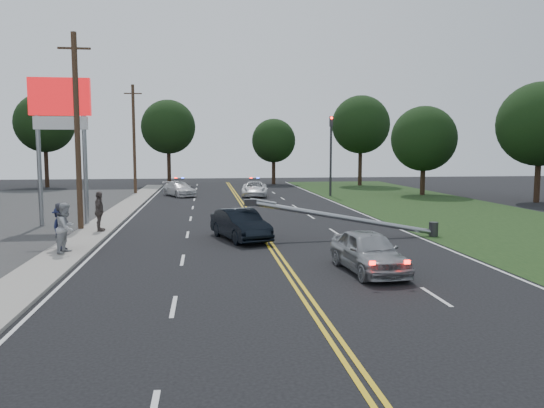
{
  "coord_description": "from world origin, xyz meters",
  "views": [
    {
      "loc": [
        -2.83,
        -16.08,
        4.23
      ],
      "look_at": [
        0.22,
        7.82,
        1.7
      ],
      "focal_mm": 35.0,
      "sensor_mm": 36.0,
      "label": 1
    }
  ],
  "objects": [
    {
      "name": "centerline_yellow",
      "position": [
        0.0,
        10.0,
        0.01
      ],
      "size": [
        0.36,
        80.0,
        0.0
      ],
      "primitive_type": "cube",
      "color": "gold",
      "rests_on": "ground"
    },
    {
      "name": "bystander_c",
      "position": [
        -8.74,
        6.42,
        0.99
      ],
      "size": [
        0.69,
        1.15,
        1.74
      ],
      "primitive_type": "imported",
      "rotation": [
        0.0,
        0.0,
        1.53
      ],
      "color": "#181D3E",
      "rests_on": "sidewalk"
    },
    {
      "name": "traffic_signal",
      "position": [
        8.3,
        30.0,
        4.21
      ],
      "size": [
        0.28,
        0.41,
        7.05
      ],
      "color": "#2D2D30",
      "rests_on": "ground"
    },
    {
      "name": "bystander_b",
      "position": [
        -8.28,
        5.46,
        1.11
      ],
      "size": [
        0.97,
        1.12,
        1.99
      ],
      "primitive_type": "imported",
      "rotation": [
        0.0,
        0.0,
        1.32
      ],
      "color": "#A8A9AD",
      "rests_on": "sidewalk"
    },
    {
      "name": "sidewalk",
      "position": [
        -8.4,
        10.0,
        0.06
      ],
      "size": [
        1.8,
        70.0,
        0.12
      ],
      "primitive_type": "cube",
      "color": "gray",
      "rests_on": "ground"
    },
    {
      "name": "bystander_d",
      "position": [
        -8.05,
        10.95,
        1.11
      ],
      "size": [
        0.51,
        1.17,
        1.99
      ],
      "primitive_type": "imported",
      "rotation": [
        0.0,
        0.0,
        1.59
      ],
      "color": "#584C46",
      "rests_on": "sidewalk"
    },
    {
      "name": "grass_verge",
      "position": [
        13.5,
        10.0,
        0.01
      ],
      "size": [
        12.0,
        80.0,
        0.01
      ],
      "primitive_type": "cube",
      "color": "black",
      "rests_on": "ground"
    },
    {
      "name": "tree_6",
      "position": [
        -6.88,
        45.95,
        6.67
      ],
      "size": [
        6.15,
        6.15,
        9.76
      ],
      "color": "black",
      "rests_on": "ground"
    },
    {
      "name": "tree_5",
      "position": [
        -19.96,
        44.47,
        6.96
      ],
      "size": [
        6.34,
        6.34,
        10.15
      ],
      "color": "black",
      "rests_on": "ground"
    },
    {
      "name": "waiting_sedan",
      "position": [
        2.73,
        1.25,
        0.72
      ],
      "size": [
        2.02,
        4.32,
        1.43
      ],
      "primitive_type": "imported",
      "rotation": [
        0.0,
        0.0,
        0.08
      ],
      "color": "gray",
      "rests_on": "ground"
    },
    {
      "name": "tree_7",
      "position": [
        5.33,
        46.44,
        5.13
      ],
      "size": [
        5.16,
        5.16,
        7.73
      ],
      "color": "black",
      "rests_on": "ground"
    },
    {
      "name": "pylon_sign",
      "position": [
        -10.5,
        14.0,
        6.0
      ],
      "size": [
        3.2,
        0.35,
        8.0
      ],
      "color": "gray",
      "rests_on": "ground"
    },
    {
      "name": "crashed_sedan",
      "position": [
        -1.21,
        8.24,
        0.71
      ],
      "size": [
        2.77,
        4.58,
        1.43
      ],
      "primitive_type": "imported",
      "rotation": [
        0.0,
        0.0,
        0.31
      ],
      "color": "black",
      "rests_on": "ground"
    },
    {
      "name": "utility_pole_mid",
      "position": [
        -9.2,
        12.0,
        5.08
      ],
      "size": [
        1.6,
        0.28,
        10.0
      ],
      "color": "#382619",
      "rests_on": "ground"
    },
    {
      "name": "bystander_a",
      "position": [
        -8.59,
        6.04,
        1.08
      ],
      "size": [
        0.59,
        0.78,
        1.93
      ],
      "primitive_type": "imported",
      "rotation": [
        0.0,
        0.0,
        1.38
      ],
      "color": "#27272F",
      "rests_on": "sidewalk"
    },
    {
      "name": "tree_8",
      "position": [
        14.87,
        42.94,
        6.92
      ],
      "size": [
        6.58,
        6.58,
        10.22
      ],
      "color": "black",
      "rests_on": "ground"
    },
    {
      "name": "utility_pole_far",
      "position": [
        -9.2,
        34.0,
        5.08
      ],
      "size": [
        1.6,
        0.28,
        10.0
      ],
      "color": "#382619",
      "rests_on": "ground"
    },
    {
      "name": "emergency_b",
      "position": [
        -5.06,
        31.47,
        0.64
      ],
      "size": [
        3.47,
        4.73,
        1.27
      ],
      "primitive_type": "imported",
      "rotation": [
        0.0,
        0.0,
        0.44
      ],
      "color": "silver",
      "rests_on": "ground"
    },
    {
      "name": "emergency_a",
      "position": [
        1.55,
        30.51,
        0.66
      ],
      "size": [
        2.64,
        4.91,
        1.31
      ],
      "primitive_type": "imported",
      "rotation": [
        0.0,
        0.0,
        -0.1
      ],
      "color": "white",
      "rests_on": "ground"
    },
    {
      "name": "fallen_streetlight",
      "position": [
        4.19,
        8.0,
        0.92
      ],
      "size": [
        9.36,
        0.44,
        1.91
      ],
      "color": "#2D2D30",
      "rests_on": "ground"
    },
    {
      "name": "tree_13",
      "position": [
        23.1,
        22.48,
        6.1
      ],
      "size": [
        6.53,
        6.53,
        9.38
      ],
      "color": "black",
      "rests_on": "ground"
    },
    {
      "name": "ground",
      "position": [
        0.0,
        0.0,
        0.0
      ],
      "size": [
        120.0,
        120.0,
        0.0
      ],
      "primitive_type": "plane",
      "color": "black",
      "rests_on": "ground"
    },
    {
      "name": "tree_9",
      "position": [
        16.91,
        30.05,
        5.1
      ],
      "size": [
        5.88,
        5.88,
        8.05
      ],
      "color": "black",
      "rests_on": "ground"
    }
  ]
}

